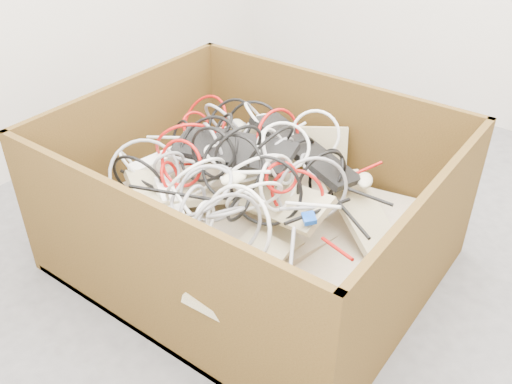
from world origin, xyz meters
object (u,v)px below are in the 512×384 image
Objects in this scene: power_strip_right at (172,208)px; vga_plug at (309,218)px; power_strip_left at (167,158)px; cardboard_box at (249,228)px.

power_strip_right is 6.46× the size of vga_plug.
vga_plug is at bearing 52.12° from power_strip_right.
power_strip_left is 6.61× the size of vga_plug.
power_strip_left is 0.65m from vga_plug.
power_strip_left is at bearing 169.13° from power_strip_right.
power_strip_right is (-0.14, -0.24, 0.17)m from cardboard_box.
vga_plug reaches higher than power_strip_right.
cardboard_box is 0.39m from vga_plug.
power_strip_left is at bearing -171.35° from cardboard_box.
vga_plug is (0.30, -0.09, 0.23)m from cardboard_box.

